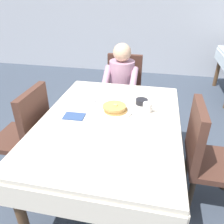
# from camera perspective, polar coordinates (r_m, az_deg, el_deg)

# --- Properties ---
(ground_plane) EXTENTS (14.00, 14.00, 0.00)m
(ground_plane) POSITION_cam_1_polar(r_m,az_deg,el_deg) (2.28, -0.46, -18.01)
(ground_plane) COLOR #3D4756
(dining_table_main) EXTENTS (1.12, 1.52, 0.74)m
(dining_table_main) POSITION_cam_1_polar(r_m,az_deg,el_deg) (1.86, -0.54, -4.25)
(dining_table_main) COLOR silver
(dining_table_main) RESTS_ON ground
(chair_diner) EXTENTS (0.44, 0.45, 0.93)m
(chair_diner) POSITION_cam_1_polar(r_m,az_deg,el_deg) (2.94, 2.82, 6.33)
(chair_diner) COLOR #4C2D23
(chair_diner) RESTS_ON ground
(diner_person) EXTENTS (0.40, 0.43, 1.12)m
(diner_person) POSITION_cam_1_polar(r_m,az_deg,el_deg) (2.75, 2.36, 7.75)
(diner_person) COLOR #B2849E
(diner_person) RESTS_ON ground
(chair_right_side) EXTENTS (0.45, 0.44, 0.93)m
(chair_right_side) POSITION_cam_1_polar(r_m,az_deg,el_deg) (1.95, 22.55, -9.46)
(chair_right_side) COLOR #4C2D23
(chair_right_side) RESTS_ON ground
(chair_left_side) EXTENTS (0.45, 0.44, 0.93)m
(chair_left_side) POSITION_cam_1_polar(r_m,az_deg,el_deg) (2.19, -20.65, -4.35)
(chair_left_side) COLOR #4C2D23
(chair_left_side) RESTS_ON ground
(plate_breakfast) EXTENTS (0.28, 0.28, 0.02)m
(plate_breakfast) POSITION_cam_1_polar(r_m,az_deg,el_deg) (1.90, 0.82, 0.07)
(plate_breakfast) COLOR white
(plate_breakfast) RESTS_ON dining_table_main
(breakfast_stack) EXTENTS (0.21, 0.20, 0.06)m
(breakfast_stack) POSITION_cam_1_polar(r_m,az_deg,el_deg) (1.89, 0.76, 0.99)
(breakfast_stack) COLOR tan
(breakfast_stack) RESTS_ON plate_breakfast
(cup_coffee) EXTENTS (0.11, 0.08, 0.08)m
(cup_coffee) POSITION_cam_1_polar(r_m,az_deg,el_deg) (1.92, 8.99, 1.12)
(cup_coffee) COLOR white
(cup_coffee) RESTS_ON dining_table_main
(bowl_butter) EXTENTS (0.11, 0.11, 0.04)m
(bowl_butter) POSITION_cam_1_polar(r_m,az_deg,el_deg) (2.06, 7.53, 2.62)
(bowl_butter) COLOR black
(bowl_butter) RESTS_ON dining_table_main
(syrup_pitcher) EXTENTS (0.08, 0.08, 0.07)m
(syrup_pitcher) POSITION_cam_1_polar(r_m,az_deg,el_deg) (2.04, -4.76, 3.09)
(syrup_pitcher) COLOR silver
(syrup_pitcher) RESTS_ON dining_table_main
(fork_left_of_plate) EXTENTS (0.03, 0.18, 0.00)m
(fork_left_of_plate) POSITION_cam_1_polar(r_m,az_deg,el_deg) (1.93, -4.84, 0.21)
(fork_left_of_plate) COLOR silver
(fork_left_of_plate) RESTS_ON dining_table_main
(knife_right_of_plate) EXTENTS (0.02, 0.20, 0.00)m
(knife_right_of_plate) POSITION_cam_1_polar(r_m,az_deg,el_deg) (1.87, 6.44, -0.95)
(knife_right_of_plate) COLOR silver
(knife_right_of_plate) RESTS_ON dining_table_main
(spoon_near_edge) EXTENTS (0.15, 0.04, 0.00)m
(spoon_near_edge) POSITION_cam_1_polar(r_m,az_deg,el_deg) (1.67, -2.45, -4.75)
(spoon_near_edge) COLOR silver
(spoon_near_edge) RESTS_ON dining_table_main
(napkin_folded) EXTENTS (0.17, 0.13, 0.01)m
(napkin_folded) POSITION_cam_1_polar(r_m,az_deg,el_deg) (1.87, -9.56, -1.07)
(napkin_folded) COLOR #334C7F
(napkin_folded) RESTS_ON dining_table_main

